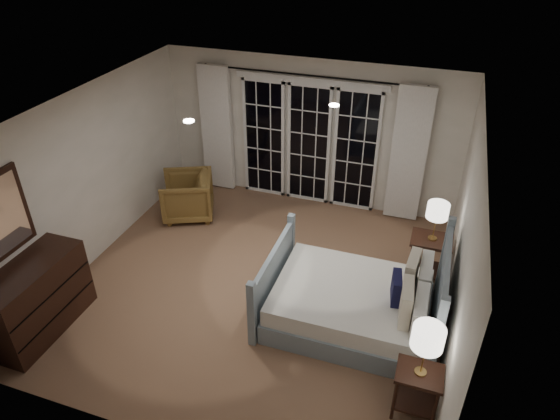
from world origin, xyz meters
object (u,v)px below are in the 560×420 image
(dresser, at_px, (36,299))
(nightstand_right, at_px, (429,253))
(lamp_right, at_px, (438,211))
(lamp_left, at_px, (428,338))
(nightstand_left, at_px, (417,386))
(armchair, at_px, (187,196))
(bed, at_px, (356,303))

(dresser, bearing_deg, nightstand_right, 29.16)
(lamp_right, bearing_deg, dresser, -150.84)
(lamp_left, bearing_deg, nightstand_right, 91.68)
(nightstand_right, bearing_deg, lamp_right, 90.00)
(lamp_left, relative_size, lamp_right, 1.09)
(dresser, bearing_deg, lamp_right, 29.16)
(nightstand_left, height_order, lamp_left, lamp_left)
(nightstand_left, height_order, dresser, dresser)
(lamp_left, relative_size, armchair, 0.73)
(bed, xyz_separation_m, armchair, (-3.17, 1.59, 0.06))
(nightstand_right, xyz_separation_m, armchair, (-3.94, 0.46, -0.10))
(nightstand_right, bearing_deg, bed, -124.46)
(nightstand_left, height_order, nightstand_right, nightstand_right)
(lamp_left, bearing_deg, nightstand_left, 0.00)
(nightstand_right, height_order, lamp_right, lamp_right)
(lamp_left, distance_m, dresser, 4.54)
(lamp_left, relative_size, dresser, 0.45)
(bed, distance_m, armchair, 3.54)
(nightstand_left, xyz_separation_m, armchair, (-4.00, 2.69, -0.02))
(lamp_left, xyz_separation_m, dresser, (-4.49, -0.24, -0.61))
(lamp_left, height_order, dresser, lamp_left)
(bed, height_order, armchair, bed)
(lamp_right, relative_size, dresser, 0.41)
(lamp_left, distance_m, lamp_right, 2.23)
(nightstand_right, bearing_deg, nightstand_left, -88.32)
(bed, height_order, lamp_left, bed)
(nightstand_left, relative_size, dresser, 0.45)
(armchair, bearing_deg, lamp_right, 59.47)
(nightstand_right, xyz_separation_m, lamp_right, (0.00, 0.00, 0.67))
(nightstand_left, relative_size, lamp_left, 1.01)
(nightstand_left, distance_m, dresser, 4.50)
(dresser, bearing_deg, armchair, 80.62)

